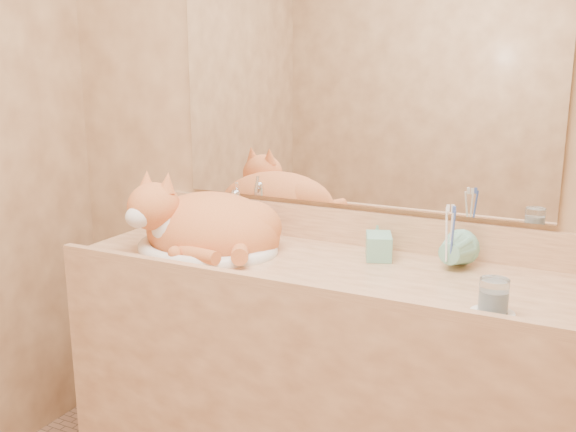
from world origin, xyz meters
The scene contains 12 objects.
wall_back centered at (0.00, 1.00, 1.25)m, with size 2.40×0.02×2.50m, color #8C6340.
vanity_counter centered at (0.00, 0.72, 0.42)m, with size 1.60×0.55×0.85m, color #A56F4A, non-canonical shape.
mirror centered at (0.00, 0.99, 1.39)m, with size 1.30×0.02×0.80m, color white.
sink_basin centered at (-0.41, 0.70, 0.93)m, with size 0.48×0.40×0.15m, color white, non-canonical shape.
faucet centered at (-0.41, 0.89, 0.94)m, with size 0.05×0.13×0.18m, color silver, non-canonical shape.
cat centered at (-0.43, 0.71, 0.94)m, with size 0.49×0.40×0.27m, color #CC622F, non-canonical shape.
soap_dispenser centered at (0.16, 0.81, 0.94)m, with size 0.08×0.08×0.18m, color #78C0A6.
toothbrush_cup centered at (0.37, 0.82, 0.90)m, with size 0.11×0.11×0.11m, color #78C0A6.
toothbrushes centered at (0.37, 0.82, 0.97)m, with size 0.03×0.03×0.21m, color white, non-canonical shape.
saucer centered at (0.55, 0.53, 0.85)m, with size 0.11×0.11×0.01m, color white.
water_glass centered at (0.55, 0.53, 0.90)m, with size 0.07×0.07×0.09m, color silver.
lotion_bottle centered at (-0.63, 0.91, 0.91)m, with size 0.05×0.05×0.11m, color white.
Camera 1 is at (0.76, -1.02, 1.46)m, focal length 40.00 mm.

